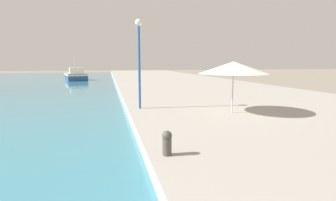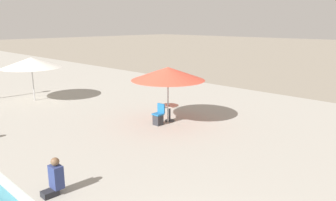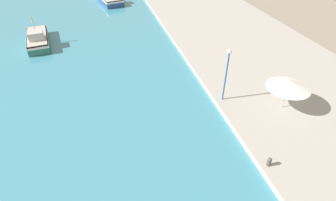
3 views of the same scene
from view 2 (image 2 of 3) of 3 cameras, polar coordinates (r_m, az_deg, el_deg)
name	(u,v)px [view 2 (image 2 of 3)]	position (r m, az deg, el deg)	size (l,w,h in m)	color
cafe_umbrella_pink	(168,74)	(14.07, 0.00, 4.71)	(3.20, 3.20, 2.47)	#B7B7B7
cafe_umbrella_white	(31,63)	(19.82, -22.72, 6.10)	(3.28, 3.28, 2.44)	#B7B7B7
cafe_table	(170,110)	(14.61, 0.29, -1.60)	(0.80, 0.80, 0.74)	#333338
cafe_chair_left	(158,117)	(14.16, -1.68, -2.97)	(0.44, 0.41, 0.91)	#2D2D33
person_at_quay	(55,178)	(9.08, -19.11, -12.69)	(0.53, 0.36, 0.99)	#232328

